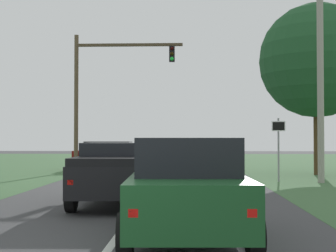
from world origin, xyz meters
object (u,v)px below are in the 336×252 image
object	(u,v)px
red_suv_near	(187,186)
traffic_light	(102,83)
keep_moving_sign	(279,141)
utility_pole_right	(320,64)
oak_tree_right	(317,61)
pickup_truck_lead	(116,172)
crossing_suv_far	(111,155)

from	to	relation	value
red_suv_near	traffic_light	size ratio (longest dim) A/B	0.58
keep_moving_sign	red_suv_near	bearing A→B (deg)	-107.34
keep_moving_sign	utility_pole_right	size ratio (longest dim) A/B	0.27
red_suv_near	oak_tree_right	size ratio (longest dim) A/B	0.52
pickup_truck_lead	oak_tree_right	bearing A→B (deg)	54.25
red_suv_near	crossing_suv_far	size ratio (longest dim) A/B	1.02
keep_moving_sign	utility_pole_right	bearing A→B (deg)	-17.03
traffic_light	red_suv_near	bearing A→B (deg)	-75.95
red_suv_near	keep_moving_sign	xyz separation A→B (m)	(4.03, 12.90, 0.78)
red_suv_near	oak_tree_right	bearing A→B (deg)	68.39
red_suv_near	traffic_light	distance (m)	20.69
traffic_light	pickup_truck_lead	bearing A→B (deg)	-78.88
traffic_light	utility_pole_right	world-z (taller)	utility_pole_right
red_suv_near	pickup_truck_lead	bearing A→B (deg)	112.36
traffic_light	utility_pole_right	distance (m)	12.91
crossing_suv_far	utility_pole_right	bearing A→B (deg)	-40.04
pickup_truck_lead	keep_moving_sign	world-z (taller)	keep_moving_sign
pickup_truck_lead	utility_pole_right	world-z (taller)	utility_pole_right
keep_moving_sign	oak_tree_right	bearing A→B (deg)	56.98
keep_moving_sign	utility_pole_right	xyz separation A→B (m)	(1.71, -0.52, 3.31)
red_suv_near	traffic_light	bearing A→B (deg)	104.05
pickup_truck_lead	traffic_light	size ratio (longest dim) A/B	0.66
crossing_suv_far	utility_pole_right	distance (m)	14.14
oak_tree_right	traffic_light	bearing A→B (deg)	167.98
oak_tree_right	crossing_suv_far	size ratio (longest dim) A/B	1.98
traffic_light	utility_pole_right	xyz separation A→B (m)	(10.66, -7.29, -0.07)
pickup_truck_lead	crossing_suv_far	world-z (taller)	pickup_truck_lead
pickup_truck_lead	keep_moving_sign	xyz separation A→B (m)	(6.05, 7.99, 0.85)
red_suv_near	crossing_suv_far	distance (m)	21.57
pickup_truck_lead	traffic_light	bearing A→B (deg)	101.12
red_suv_near	utility_pole_right	distance (m)	14.24
keep_moving_sign	utility_pole_right	world-z (taller)	utility_pole_right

